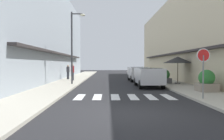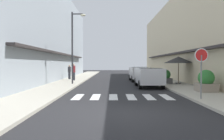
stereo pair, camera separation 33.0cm
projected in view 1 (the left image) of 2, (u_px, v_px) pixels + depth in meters
ground_plane at (116, 81)px, 23.72m from camera, size 85.04×85.04×0.00m
sidewalk_left at (71, 81)px, 23.63m from camera, size 2.66×54.11×0.12m
sidewalk_right at (161, 81)px, 23.80m from camera, size 2.66×54.11×0.12m
building_row_left at (36, 32)px, 24.36m from camera, size 5.50×36.79×10.21m
building_row_right at (195, 38)px, 24.69m from camera, size 5.50×36.79×9.01m
crosswalk at (124, 97)px, 12.39m from camera, size 5.20×2.20×0.01m
parked_car_near at (148, 75)px, 17.62m from camera, size 1.82×4.24×1.47m
parked_car_mid at (138, 72)px, 23.67m from camera, size 1.87×4.07×1.47m
round_street_sign at (203, 60)px, 10.98m from camera, size 0.65×0.07×2.40m
street_lamp at (74, 41)px, 19.19m from camera, size 1.19×0.28×5.97m
cafe_umbrella at (178, 60)px, 19.53m from camera, size 2.46×2.46×2.28m
planter_corner at (207, 81)px, 13.96m from camera, size 1.10×1.10×1.31m
planter_midblock at (165, 77)px, 19.87m from camera, size 1.01×1.01×1.18m
pedestrian_walking_near at (68, 72)px, 25.04m from camera, size 0.34×0.34×1.55m
pedestrian_walking_far at (73, 72)px, 23.26m from camera, size 0.34×0.34×1.67m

